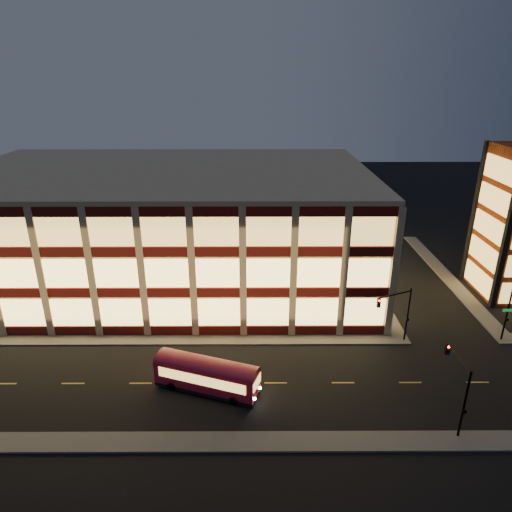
{
  "coord_description": "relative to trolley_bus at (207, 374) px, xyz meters",
  "views": [
    {
      "loc": [
        8.1,
        -39.24,
        25.72
      ],
      "look_at": [
        8.31,
        8.0,
        6.5
      ],
      "focal_mm": 32.0,
      "sensor_mm": 36.0,
      "label": 1
    }
  ],
  "objects": [
    {
      "name": "sidewalk_office_east",
      "position": [
        18.97,
        23.91,
        -1.62
      ],
      "size": [
        2.0,
        30.0,
        0.15
      ],
      "primitive_type": "cube",
      "color": "#514F4C",
      "rests_on": "ground"
    },
    {
      "name": "sidewalk_tower_west",
      "position": [
        29.97,
        23.91,
        -1.62
      ],
      "size": [
        2.0,
        30.0,
        0.15
      ],
      "primitive_type": "cube",
      "color": "#514F4C",
      "rests_on": "ground"
    },
    {
      "name": "ground",
      "position": [
        -4.03,
        6.91,
        -1.7
      ],
      "size": [
        200.0,
        200.0,
        0.0
      ],
      "primitive_type": "plane",
      "color": "black",
      "rests_on": "ground"
    },
    {
      "name": "traffic_signal_near",
      "position": [
        19.47,
        -4.13,
        2.43
      ],
      "size": [
        0.32,
        4.45,
        6.0
      ],
      "color": "black",
      "rests_on": "ground"
    },
    {
      "name": "sidewalk_office_south",
      "position": [
        -7.03,
        7.91,
        -1.62
      ],
      "size": [
        54.0,
        2.0,
        0.15
      ],
      "primitive_type": "cube",
      "color": "#514F4C",
      "rests_on": "ground"
    },
    {
      "name": "sidewalk_near",
      "position": [
        -4.03,
        -6.09,
        -1.62
      ],
      "size": [
        100.0,
        2.0,
        0.15
      ],
      "primitive_type": "cube",
      "color": "#514F4C",
      "rests_on": "ground"
    },
    {
      "name": "trolley_bus",
      "position": [
        0.0,
        0.0,
        0.0
      ],
      "size": [
        9.29,
        5.11,
        3.07
      ],
      "rotation": [
        0.0,
        0.0,
        -0.34
      ],
      "color": "maroon",
      "rests_on": "ground"
    },
    {
      "name": "office_building",
      "position": [
        -6.95,
        23.82,
        5.55
      ],
      "size": [
        50.45,
        30.45,
        14.5
      ],
      "color": "tan",
      "rests_on": "ground"
    },
    {
      "name": "traffic_signal_far",
      "position": [
        18.18,
        7.14,
        2.41
      ],
      "size": [
        3.79,
        1.87,
        6.0
      ],
      "color": "black",
      "rests_on": "ground"
    }
  ]
}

